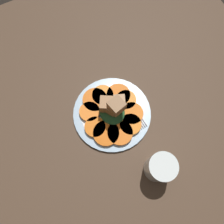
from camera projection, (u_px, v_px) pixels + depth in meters
The scene contains 15 objects.
table_slab at pixel (112, 115), 72.54cm from camera, with size 120.00×120.00×2.00cm, color #4C3828.
plate at pixel (112, 114), 71.10cm from camera, with size 25.23×25.23×1.05cm.
carrot_slice_0 at pixel (132, 114), 69.84cm from camera, with size 7.42×7.42×1.23cm, color orange.
carrot_slice_1 at pixel (126, 100), 71.29cm from camera, with size 6.63×6.63×1.23cm, color orange.
carrot_slice_2 at pixel (118, 95), 71.83cm from camera, with size 7.82×7.82×1.23cm, color orange.
carrot_slice_3 at pixel (104, 95), 71.86cm from camera, with size 7.04×7.04×1.23cm, color orange.
carrot_slice_4 at pixel (95, 100), 71.29cm from camera, with size 8.13×8.13×1.23cm, color orange.
carrot_slice_5 at pixel (90, 112), 70.02cm from camera, with size 6.59×6.59×1.23cm, color orange.
carrot_slice_6 at pixel (95, 127), 68.45cm from camera, with size 6.60×6.60×1.23cm, color orange.
carrot_slice_7 at pixel (106, 133), 67.84cm from camera, with size 8.17×8.17×1.23cm, color #D45F13.
carrot_slice_8 at pixel (120, 133), 67.88cm from camera, with size 7.94×7.94×1.23cm, color orange.
carrot_slice_9 at pixel (130, 124), 68.71cm from camera, with size 6.84×6.84×1.23cm, color orange.
center_pile at pixel (113, 108), 66.76cm from camera, with size 9.15×8.55×10.70cm.
fork at pixel (131, 106), 71.10cm from camera, with size 17.58×2.58×0.40cm.
water_glass at pixel (160, 168), 61.23cm from camera, with size 7.84×7.84×10.37cm.
Camera 1 is at (-19.24, 9.91, 70.24)cm, focal length 35.00 mm.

